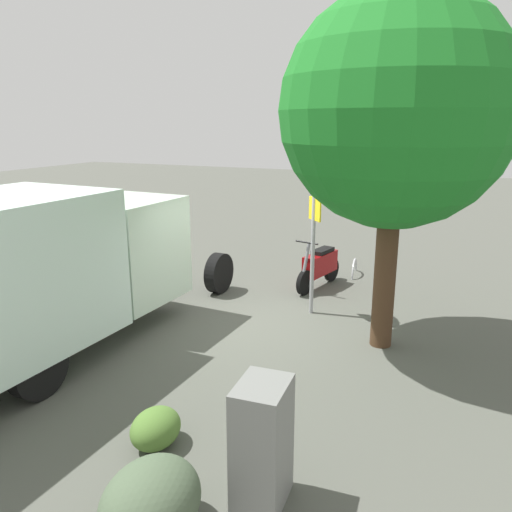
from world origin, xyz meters
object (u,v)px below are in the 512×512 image
(motorcycle, at_px, (320,265))
(stop_sign, at_px, (314,210))
(utility_cabinet, at_px, (262,444))
(bike_rack_hoop, at_px, (354,275))
(box_truck_near, at_px, (17,272))
(street_tree, at_px, (396,112))

(motorcycle, distance_m, stop_sign, 2.29)
(utility_cabinet, bearing_deg, stop_sign, -167.80)
(utility_cabinet, height_order, bike_rack_hoop, utility_cabinet)
(bike_rack_hoop, bearing_deg, utility_cabinet, 6.52)
(box_truck_near, relative_size, utility_cabinet, 6.20)
(utility_cabinet, bearing_deg, street_tree, 174.28)
(motorcycle, distance_m, street_tree, 4.62)
(box_truck_near, relative_size, street_tree, 1.42)
(utility_cabinet, bearing_deg, motorcycle, -167.96)
(street_tree, bearing_deg, stop_sign, -121.41)
(motorcycle, bearing_deg, stop_sign, 24.27)
(stop_sign, xyz_separation_m, utility_cabinet, (5.17, 1.12, -1.43))
(street_tree, bearing_deg, bike_rack_hoop, -160.68)
(stop_sign, bearing_deg, bike_rack_hoop, 176.12)
(box_truck_near, distance_m, bike_rack_hoop, 7.87)
(motorcycle, height_order, bike_rack_hoop, motorcycle)
(motorcycle, distance_m, utility_cabinet, 6.95)
(box_truck_near, distance_m, street_tree, 6.24)
(stop_sign, xyz_separation_m, street_tree, (0.94, 1.54, 1.78))
(bike_rack_hoop, bearing_deg, box_truck_near, -27.92)
(box_truck_near, distance_m, utility_cabinet, 4.78)
(motorcycle, bearing_deg, bike_rack_hoop, 169.89)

